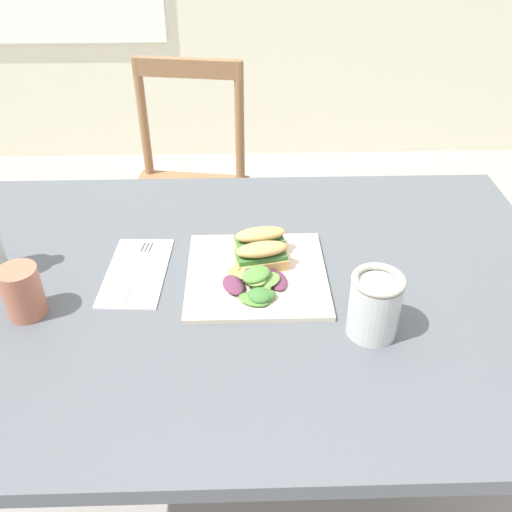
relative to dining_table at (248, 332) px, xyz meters
name	(u,v)px	position (x,y,z in m)	size (l,w,h in m)	color
ground_plane	(277,508)	(0.07, -0.02, -0.61)	(9.51, 9.51, 0.00)	gray
dining_table	(248,332)	(0.00, 0.00, 0.00)	(1.24, 0.85, 0.74)	#51565B
chair_wooden_far	(186,194)	(-0.20, 0.87, -0.16)	(0.46, 0.46, 0.87)	#8E6642
plate_lunch	(257,274)	(0.02, 0.02, 0.13)	(0.27, 0.27, 0.01)	beige
sandwich_half_front	(262,256)	(0.03, 0.03, 0.17)	(0.11, 0.07, 0.06)	tan
sandwich_half_back	(260,241)	(0.03, 0.08, 0.17)	(0.11, 0.07, 0.06)	tan
salad_mixed_greens	(255,281)	(0.01, -0.03, 0.15)	(0.13, 0.13, 0.03)	#602D47
napkin_folded	(137,272)	(-0.21, 0.04, 0.13)	(0.11, 0.22, 0.00)	white
fork_on_napkin	(139,265)	(-0.21, 0.05, 0.13)	(0.04, 0.19, 0.00)	silver
mason_jar_iced_tea	(374,308)	(0.21, -0.14, 0.18)	(0.09, 0.09, 0.12)	#995623
cup_extra_side	(23,292)	(-0.39, -0.08, 0.18)	(0.07, 0.07, 0.10)	#B2664C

